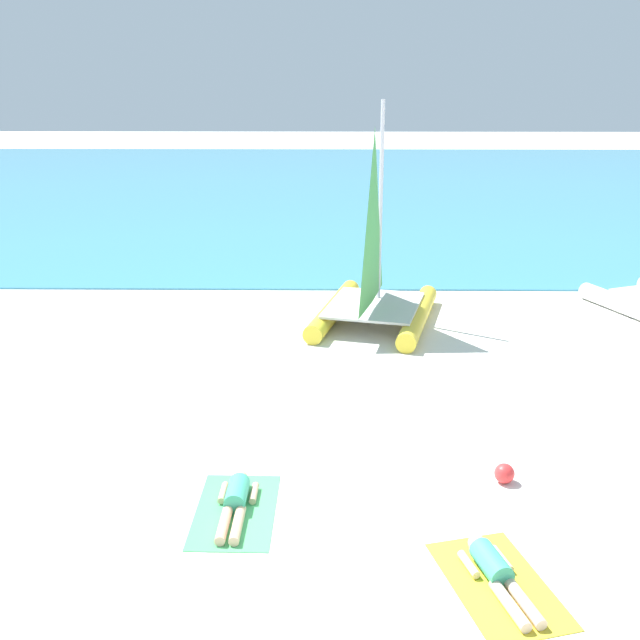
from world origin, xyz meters
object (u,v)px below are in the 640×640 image
at_px(towel_left, 236,511).
at_px(towel_middle, 498,584).
at_px(sunbather_left, 236,500).
at_px(beach_ball, 504,473).
at_px(sunbather_middle, 496,572).
at_px(sailboat_yellow, 375,293).

relative_size(towel_left, towel_middle, 1.00).
xyz_separation_m(sunbather_left, towel_middle, (3.30, -1.60, -0.13)).
distance_m(towel_middle, beach_ball, 2.42).
distance_m(towel_middle, sunbather_middle, 0.14).
height_order(towel_left, sunbather_middle, sunbather_middle).
bearing_deg(sailboat_yellow, sunbather_left, -92.27).
relative_size(sunbather_left, beach_ball, 5.22).
distance_m(towel_left, towel_middle, 3.64).
relative_size(sunbather_left, sunbather_middle, 1.01).
height_order(sunbather_middle, beach_ball, sunbather_middle).
bearing_deg(beach_ball, towel_middle, -103.85).
xyz_separation_m(sunbather_middle, beach_ball, (0.60, 2.28, 0.02)).
bearing_deg(sunbather_middle, towel_left, 141.21).
bearing_deg(towel_middle, towel_left, 155.16).
bearing_deg(towel_middle, sailboat_yellow, 95.47).
bearing_deg(towel_middle, sunbather_middle, 104.77).
distance_m(sunbather_middle, beach_ball, 2.36).
height_order(sailboat_yellow, towel_middle, sailboat_yellow).
bearing_deg(sunbather_middle, sunbather_left, 140.24).
height_order(towel_left, sunbather_left, sunbather_left).
relative_size(towel_left, beach_ball, 6.35).
bearing_deg(beach_ball, towel_left, -168.07).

